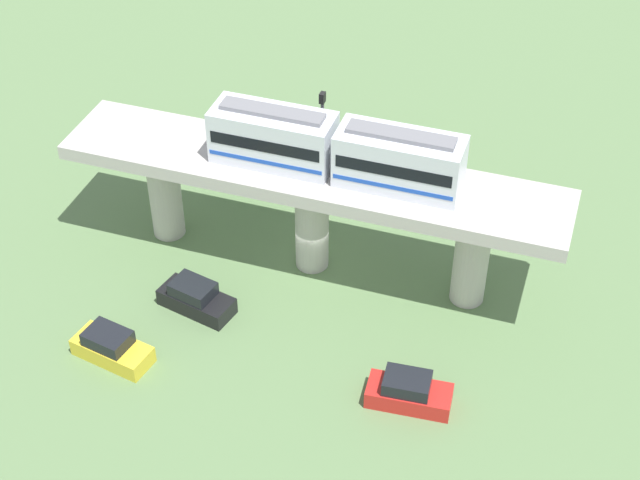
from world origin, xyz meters
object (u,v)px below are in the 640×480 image
train (335,149)px  signal_post (322,156)px  parked_car_black (196,298)px  tree_near_viaduct (266,134)px  parked_car_red (408,392)px  parked_car_yellow (111,347)px

train → signal_post: train is taller
parked_car_black → tree_near_viaduct: size_ratio=0.88×
train → tree_near_viaduct: bearing=43.6°
parked_car_red → tree_near_viaduct: 20.84m
parked_car_yellow → signal_post: bearing=-16.2°
tree_near_viaduct → parked_car_red: bearing=-139.3°
parked_car_yellow → tree_near_viaduct: tree_near_viaduct is taller
parked_car_red → parked_car_black: bearing=72.7°
parked_car_yellow → signal_post: signal_post is taller
parked_car_black → signal_post: bearing=-13.2°
parked_car_black → train: bearing=-35.4°
tree_near_viaduct → parked_car_yellow: bearing=174.0°
train → signal_post: 4.97m
tree_near_viaduct → signal_post: size_ratio=0.54×
parked_car_black → signal_post: (8.98, -4.30, 4.48)m
parked_car_yellow → tree_near_viaduct: size_ratio=0.87×
tree_near_viaduct → parked_car_black: bearing=-176.7°
train → tree_near_viaduct: 11.23m
signal_post → tree_near_viaduct: bearing=52.7°
train → parked_car_red: 13.13m
train → signal_post: bearing=28.5°
parked_car_black → tree_near_viaduct: bearing=15.7°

